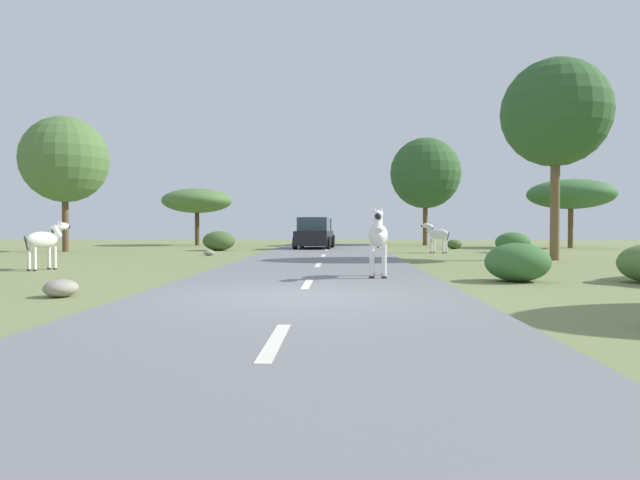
{
  "coord_description": "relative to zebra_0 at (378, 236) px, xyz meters",
  "views": [
    {
      "loc": [
        0.64,
        -9.95,
        1.26
      ],
      "look_at": [
        -0.0,
        8.68,
        0.83
      ],
      "focal_mm": 32.0,
      "sensor_mm": 36.0,
      "label": 1
    }
  ],
  "objects": [
    {
      "name": "bush_1",
      "position": [
        3.17,
        -0.45,
        -0.6
      ],
      "size": [
        1.49,
        1.34,
        0.89
      ],
      "primitive_type": "ellipsoid",
      "color": "#386633",
      "rests_on": "ground_plane"
    },
    {
      "name": "tree_1",
      "position": [
        7.21,
        8.12,
        4.5
      ],
      "size": [
        4.04,
        4.04,
        7.58
      ],
      "color": "brown",
      "rests_on": "ground_plane"
    },
    {
      "name": "zebra_2",
      "position": [
        3.79,
        14.01,
        -0.14
      ],
      "size": [
        1.32,
        1.23,
        1.51
      ],
      "rotation": [
        0.0,
        0.0,
        0.84
      ],
      "color": "silver",
      "rests_on": "ground_plane"
    },
    {
      "name": "ground_plane",
      "position": [
        -1.56,
        -3.73,
        -1.04
      ],
      "size": [
        90.0,
        90.0,
        0.0
      ],
      "primitive_type": "plane",
      "color": "olive"
    },
    {
      "name": "tree_7",
      "position": [
        -14.85,
        14.79,
        3.63
      ],
      "size": [
        4.34,
        4.34,
        6.85
      ],
      "color": "brown",
      "rests_on": "ground_plane"
    },
    {
      "name": "car_1",
      "position": [
        -2.35,
        18.42,
        -0.19
      ],
      "size": [
        2.25,
        4.45,
        1.74
      ],
      "rotation": [
        0.0,
        0.0,
        -0.07
      ],
      "color": "black",
      "rests_on": "road"
    },
    {
      "name": "lane_markings",
      "position": [
        -1.6,
        -4.73,
        -0.99
      ],
      "size": [
        0.16,
        56.0,
        0.01
      ],
      "color": "silver",
      "rests_on": "road"
    },
    {
      "name": "car_0",
      "position": [
        -2.28,
        23.9,
        -0.19
      ],
      "size": [
        2.06,
        4.36,
        1.74
      ],
      "rotation": [
        0.0,
        0.0,
        3.13
      ],
      "color": "silver",
      "rests_on": "road"
    },
    {
      "name": "tree_4",
      "position": [
        4.91,
        25.34,
        3.86
      ],
      "size": [
        4.79,
        4.79,
        7.31
      ],
      "color": "brown",
      "rests_on": "ground_plane"
    },
    {
      "name": "road",
      "position": [
        -1.6,
        -3.73,
        -1.02
      ],
      "size": [
        6.0,
        64.0,
        0.05
      ],
      "primitive_type": "cube",
      "color": "slate",
      "rests_on": "ground_plane"
    },
    {
      "name": "rock_1",
      "position": [
        -5.92,
        -3.65,
        -0.88
      ],
      "size": [
        0.59,
        0.64,
        0.32
      ],
      "primitive_type": "ellipsoid",
      "color": "gray",
      "rests_on": "ground_plane"
    },
    {
      "name": "bush_3",
      "position": [
        5.64,
        19.1,
        -0.77
      ],
      "size": [
        0.89,
        0.8,
        0.53
      ],
      "primitive_type": "ellipsoid",
      "color": "#425B2D",
      "rests_on": "ground_plane"
    },
    {
      "name": "rock_3",
      "position": [
        -6.65,
        11.11,
        -0.92
      ],
      "size": [
        0.48,
        0.37,
        0.24
      ],
      "primitive_type": "ellipsoid",
      "color": "gray",
      "rests_on": "ground_plane"
    },
    {
      "name": "zebra_1",
      "position": [
        -9.52,
        2.62,
        -0.17
      ],
      "size": [
        0.88,
        1.44,
        1.45
      ],
      "rotation": [
        0.0,
        0.0,
        5.84
      ],
      "color": "silver",
      "rests_on": "ground_plane"
    },
    {
      "name": "bush_2",
      "position": [
        7.49,
        14.25,
        -0.54
      ],
      "size": [
        1.67,
        1.5,
        1.0
      ],
      "primitive_type": "ellipsoid",
      "color": "#386633",
      "rests_on": "ground_plane"
    },
    {
      "name": "bush_0",
      "position": [
        -7.32,
        16.33,
        -0.53
      ],
      "size": [
        1.72,
        1.54,
        1.03
      ],
      "primitive_type": "ellipsoid",
      "color": "#425B2D",
      "rests_on": "ground_plane"
    },
    {
      "name": "zebra_0",
      "position": [
        0.0,
        0.0,
        0.0
      ],
      "size": [
        0.54,
        1.77,
        1.66
      ],
      "rotation": [
        0.0,
        0.0,
        3.07
      ],
      "color": "silver",
      "rests_on": "road"
    },
    {
      "name": "tree_0",
      "position": [
        -10.72,
        25.16,
        2.0
      ],
      "size": [
        4.76,
        4.76,
        3.89
      ],
      "color": "#4C3823",
      "rests_on": "ground_plane"
    },
    {
      "name": "tree_5",
      "position": [
        12.96,
        21.03,
        2.17
      ],
      "size": [
        5.08,
        5.08,
        4.11
      ],
      "color": "brown",
      "rests_on": "ground_plane"
    }
  ]
}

